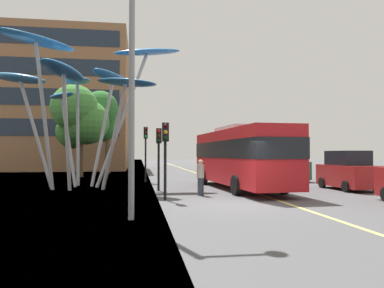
{
  "coord_description": "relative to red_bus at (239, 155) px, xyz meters",
  "views": [
    {
      "loc": [
        -3.92,
        -14.0,
        1.96
      ],
      "look_at": [
        -1.1,
        5.7,
        2.5
      ],
      "focal_mm": 34.67,
      "sensor_mm": 36.0,
      "label": 1
    }
  ],
  "objects": [
    {
      "name": "traffic_light_island_mid",
      "position": [
        -5.12,
        5.68,
        0.86
      ],
      "size": [
        0.28,
        0.42,
        3.83
      ],
      "color": "black",
      "rests_on": "ground"
    },
    {
      "name": "car_side_street",
      "position": [
        5.36,
        12.79,
        -0.89
      ],
      "size": [
        1.98,
        4.43,
        2.18
      ],
      "color": "#2D5138",
      "rests_on": "ground"
    },
    {
      "name": "backdrop_building",
      "position": [
        -18.65,
        30.06,
        6.48
      ],
      "size": [
        23.13,
        16.06,
        16.78
      ],
      "color": "#8E6042",
      "rests_on": "ground"
    },
    {
      "name": "car_parked_mid",
      "position": [
        5.8,
        -1.21,
        -0.92
      ],
      "size": [
        1.9,
        4.03,
        2.14
      ],
      "color": "maroon",
      "rests_on": "ground"
    },
    {
      "name": "leaf_sculpture",
      "position": [
        -9.05,
        2.14,
        4.37
      ],
      "size": [
        11.17,
        9.37,
        8.64
      ],
      "color": "#9EA0A5",
      "rests_on": "ground"
    },
    {
      "name": "traffic_light_kerb_far",
      "position": [
        -4.53,
        -0.5,
        0.5
      ],
      "size": [
        0.28,
        0.42,
        3.32
      ],
      "color": "black",
      "rests_on": "ground"
    },
    {
      "name": "traffic_light_kerb_near",
      "position": [
        -4.46,
        -4.48,
        0.48
      ],
      "size": [
        0.28,
        0.42,
        3.29
      ],
      "color": "black",
      "rests_on": "ground"
    },
    {
      "name": "car_parked_far",
      "position": [
        5.36,
        5.96,
        -0.88
      ],
      "size": [
        1.91,
        4.17,
        2.24
      ],
      "color": "#2D5138",
      "rests_on": "ground"
    },
    {
      "name": "tree_pavement_near",
      "position": [
        -10.56,
        12.06,
        2.94
      ],
      "size": [
        4.76,
        5.44,
        7.73
      ],
      "color": "brown",
      "rests_on": "ground"
    },
    {
      "name": "pedestrian",
      "position": [
        -2.67,
        -2.84,
        -1.06
      ],
      "size": [
        0.34,
        0.34,
        1.7
      ],
      "color": "#2D3342",
      "rests_on": "ground"
    },
    {
      "name": "street_lamp",
      "position": [
        -5.38,
        -8.91,
        3.22
      ],
      "size": [
        1.86,
        0.44,
        8.09
      ],
      "color": "gray",
      "rests_on": "ground"
    },
    {
      "name": "tree_pavement_far",
      "position": [
        -9.37,
        17.56,
        3.56
      ],
      "size": [
        3.53,
        5.03,
        8.09
      ],
      "color": "brown",
      "rests_on": "ground"
    },
    {
      "name": "red_bus",
      "position": [
        0.0,
        0.0,
        0.0
      ],
      "size": [
        3.2,
        11.12,
        3.5
      ],
      "color": "red",
      "rests_on": "ground"
    },
    {
      "name": "ground",
      "position": [
        -2.33,
        -6.17,
        -1.96
      ],
      "size": [
        120.0,
        240.0,
        0.1
      ],
      "color": "#4C4C4F"
    }
  ]
}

